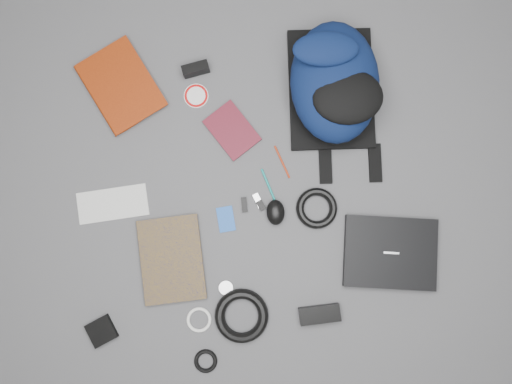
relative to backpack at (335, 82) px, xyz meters
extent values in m
plane|color=#4F4F51|center=(-0.34, -0.28, -0.09)|extent=(4.00, 4.00, 0.00)
cube|color=black|center=(0.05, -0.59, -0.08)|extent=(0.37, 0.32, 0.03)
imported|color=maroon|center=(-0.80, 0.15, -0.08)|extent=(0.29, 0.34, 0.03)
imported|color=#9B760B|center=(-0.77, -0.42, -0.08)|extent=(0.24, 0.31, 0.02)
cube|color=silver|center=(-0.82, -0.20, -0.09)|extent=(0.25, 0.13, 0.00)
cube|color=#460D17|center=(-0.37, -0.06, -0.09)|extent=(0.19, 0.21, 0.01)
cube|color=black|center=(-0.44, 0.18, -0.07)|extent=(0.09, 0.04, 0.05)
cylinder|color=white|center=(-0.46, 0.09, -0.09)|extent=(0.09, 0.09, 0.00)
cylinder|color=#0E7E79|center=(-0.29, -0.28, -0.09)|extent=(0.03, 0.14, 0.01)
cylinder|color=#A2290C|center=(-0.23, -0.20, -0.09)|extent=(0.03, 0.12, 0.01)
cube|color=#1649A6|center=(-0.46, -0.35, -0.09)|extent=(0.06, 0.09, 0.00)
cube|color=black|center=(-0.39, -0.31, -0.09)|extent=(0.03, 0.05, 0.01)
cube|color=silver|center=(-0.34, -0.31, -0.09)|extent=(0.03, 0.05, 0.01)
cube|color=black|center=(-0.33, -0.33, -0.09)|extent=(0.03, 0.04, 0.01)
ellipsoid|color=black|center=(-0.29, -0.37, -0.07)|extent=(0.08, 0.10, 0.05)
cylinder|color=#AEAEB0|center=(-0.62, -0.50, -0.09)|extent=(0.06, 0.06, 0.01)
cylinder|color=#A9A9AB|center=(-0.51, -0.57, -0.09)|extent=(0.06, 0.06, 0.01)
torus|color=black|center=(-0.15, -0.39, -0.08)|extent=(0.19, 0.19, 0.03)
cube|color=black|center=(-0.23, -0.73, -0.08)|extent=(0.14, 0.07, 0.03)
torus|color=black|center=(-0.48, -0.67, -0.08)|extent=(0.18, 0.18, 0.03)
cube|color=black|center=(-0.95, -0.61, -0.08)|extent=(0.10, 0.10, 0.02)
torus|color=black|center=(-0.64, -0.79, -0.09)|extent=(0.09, 0.09, 0.01)
torus|color=white|center=(-0.63, -0.65, -0.09)|extent=(0.10, 0.10, 0.01)
camera|label=1|loc=(-0.37, -0.39, 1.61)|focal=35.00mm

